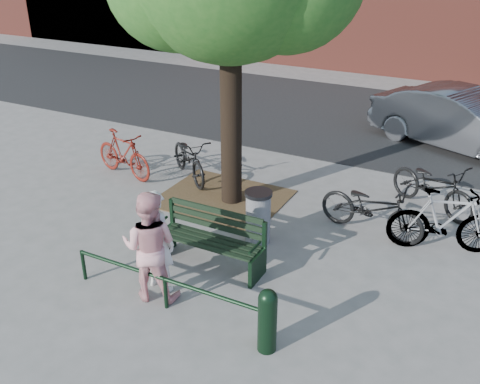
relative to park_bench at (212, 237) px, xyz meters
The scene contains 15 objects.
ground 0.49m from the park_bench, 90.00° to the right, with size 90.00×90.00×0.00m, color gray.
dirt_pit 2.39m from the park_bench, 115.24° to the left, with size 2.40×2.00×0.02m, color brown.
road 8.43m from the park_bench, 90.00° to the left, with size 40.00×7.00×0.01m, color black.
park_bench is the anchor object (origin of this frame).
guard_railing 1.28m from the park_bench, 90.00° to the right, with size 3.06×0.06×0.51m.
person_left 1.04m from the park_bench, 111.27° to the right, with size 0.58×0.38×1.60m, color white.
person_right 1.23m from the park_bench, 106.36° to the right, with size 0.81×0.63×1.66m, color pink.
bollard 2.12m from the park_bench, 40.69° to the right, with size 0.24×0.24×0.90m.
litter_bin 1.01m from the park_bench, 70.12° to the left, with size 0.46×0.46×0.94m.
bicycle_a 3.40m from the park_bench, 128.57° to the left, with size 0.63×1.81×0.95m, color black.
bicycle_b 4.05m from the park_bench, 148.43° to the left, with size 0.47×1.68×1.01m, color #5D140D.
bicycle_c 2.89m from the park_bench, 47.26° to the left, with size 0.66×1.89×0.99m, color black.
bicycle_d 3.81m from the park_bench, 33.86° to the left, with size 0.52×1.83×1.10m, color gray.
bicycle_e 4.49m from the park_bench, 52.40° to the left, with size 0.66×1.88×0.99m, color black.
parked_car 7.73m from the park_bench, 69.17° to the left, with size 1.53×4.40×1.45m, color slate.
Camera 1 is at (3.75, -6.12, 4.74)m, focal length 40.00 mm.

